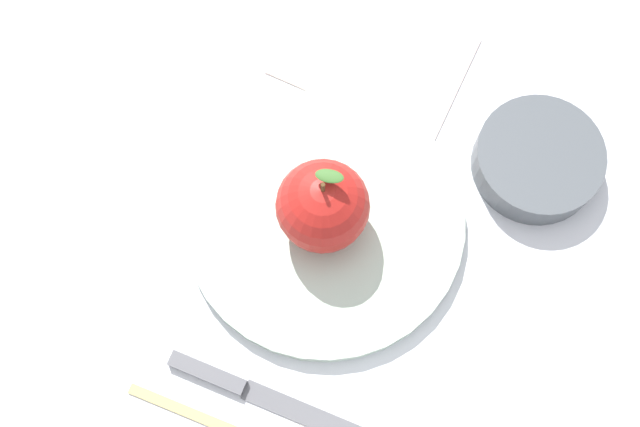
% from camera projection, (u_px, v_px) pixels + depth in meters
% --- Properties ---
extents(ground_plane, '(2.40, 2.40, 0.00)m').
position_uv_depth(ground_plane, '(311.00, 243.00, 0.72)').
color(ground_plane, silver).
extents(dinner_plate, '(0.26, 0.26, 0.02)m').
position_uv_depth(dinner_plate, '(320.00, 217.00, 0.72)').
color(dinner_plate, '#B2C6B2').
rests_on(dinner_plate, ground_plane).
extents(apple, '(0.08, 0.08, 0.10)m').
position_uv_depth(apple, '(325.00, 207.00, 0.67)').
color(apple, '#B21E19').
rests_on(apple, dinner_plate).
extents(side_bowl, '(0.12, 0.12, 0.03)m').
position_uv_depth(side_bowl, '(538.00, 158.00, 0.72)').
color(side_bowl, '#4C5156').
rests_on(side_bowl, ground_plane).
extents(knife, '(0.05, 0.20, 0.01)m').
position_uv_depth(knife, '(256.00, 393.00, 0.67)').
color(knife, '#59595E').
rests_on(knife, ground_plane).
extents(linen_napkin, '(0.15, 0.20, 0.00)m').
position_uv_depth(linen_napkin, '(374.00, 56.00, 0.78)').
color(linen_napkin, beige).
rests_on(linen_napkin, ground_plane).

